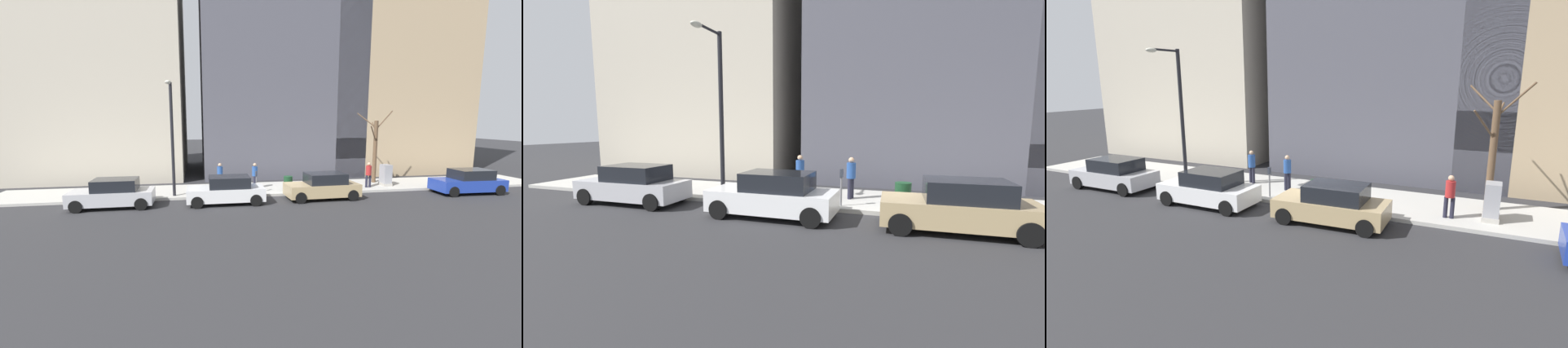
# 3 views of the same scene
# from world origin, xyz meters

# --- Properties ---
(ground_plane) EXTENTS (120.00, 120.00, 0.00)m
(ground_plane) POSITION_xyz_m (0.00, 0.00, 0.00)
(ground_plane) COLOR #2B2B2D
(sidewalk) EXTENTS (4.00, 36.00, 0.15)m
(sidewalk) POSITION_xyz_m (2.00, 0.00, 0.07)
(sidewalk) COLOR #B2AFA8
(sidewalk) RESTS_ON ground
(parked_car_tan) EXTENTS (2.03, 4.25, 1.52)m
(parked_car_tan) POSITION_xyz_m (-1.14, -1.11, 0.74)
(parked_car_tan) COLOR tan
(parked_car_tan) RESTS_ON ground
(parked_car_white) EXTENTS (1.94, 4.21, 1.52)m
(parked_car_white) POSITION_xyz_m (-1.29, 4.49, 0.74)
(parked_car_white) COLOR white
(parked_car_white) RESTS_ON ground
(parked_car_silver) EXTENTS (1.95, 4.21, 1.52)m
(parked_car_silver) POSITION_xyz_m (-1.11, 10.43, 0.74)
(parked_car_silver) COLOR #B7B7BC
(parked_car_silver) RESTS_ON ground
(parking_meter) EXTENTS (0.14, 0.10, 1.35)m
(parking_meter) POSITION_xyz_m (0.45, 2.55, 0.98)
(parking_meter) COLOR slate
(parking_meter) RESTS_ON sidewalk
(utility_box) EXTENTS (0.83, 0.61, 1.43)m
(utility_box) POSITION_xyz_m (1.30, -6.48, 0.85)
(utility_box) COLOR #A8A399
(utility_box) RESTS_ON sidewalk
(streetlamp) EXTENTS (1.97, 0.32, 6.50)m
(streetlamp) POSITION_xyz_m (0.28, 7.42, 4.02)
(streetlamp) COLOR black
(streetlamp) RESTS_ON sidewalk
(bare_tree) EXTENTS (1.75, 2.34, 5.06)m
(bare_tree) POSITION_xyz_m (2.61, -6.30, 2.52)
(bare_tree) COLOR brown
(bare_tree) RESTS_ON sidewalk
(trash_bin) EXTENTS (0.56, 0.56, 0.90)m
(trash_bin) POSITION_xyz_m (0.90, 0.43, 0.60)
(trash_bin) COLOR #14381E
(trash_bin) RESTS_ON sidewalk
(pedestrian_near_meter) EXTENTS (0.36, 0.40, 1.66)m
(pedestrian_near_meter) POSITION_xyz_m (0.91, -5.02, 1.09)
(pedestrian_near_meter) COLOR #1E1E2D
(pedestrian_near_meter) RESTS_ON sidewalk
(pedestrian_midblock) EXTENTS (0.39, 0.36, 1.66)m
(pedestrian_midblock) POSITION_xyz_m (1.87, 2.41, 1.09)
(pedestrian_midblock) COLOR #1E1E2D
(pedestrian_midblock) RESTS_ON sidewalk
(pedestrian_far_corner) EXTENTS (0.36, 0.38, 1.66)m
(pedestrian_far_corner) POSITION_xyz_m (2.23, 4.63, 1.09)
(pedestrian_far_corner) COLOR #1E1E2D
(pedestrian_far_corner) RESTS_ON sidewalk
(office_block_center) EXTENTS (12.65, 12.65, 17.13)m
(office_block_center) POSITION_xyz_m (11.82, -0.78, 8.57)
(office_block_center) COLOR #4C4C56
(office_block_center) RESTS_ON ground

